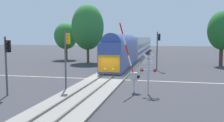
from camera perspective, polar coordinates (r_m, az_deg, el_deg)
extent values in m
plane|color=#333338|center=(28.44, -1.39, -4.33)|extent=(220.00, 220.00, 0.00)
cube|color=beige|center=(28.44, -1.39, -4.33)|extent=(44.00, 0.20, 0.01)
cube|color=gray|center=(28.42, -1.39, -4.16)|extent=(4.40, 80.00, 0.18)
cube|color=#56514C|center=(28.57, -2.79, -3.78)|extent=(0.10, 80.00, 0.14)
cube|color=#56514C|center=(28.24, 0.03, -3.89)|extent=(0.10, 80.00, 0.14)
cube|color=#384C93|center=(38.53, 2.29, 1.70)|extent=(3.00, 18.16, 3.90)
cube|color=orange|center=(29.69, -0.70, -0.62)|extent=(2.76, 0.08, 2.15)
cylinder|color=#384C93|center=(38.45, 2.30, 4.42)|extent=(2.76, 16.35, 2.76)
sphere|color=#F4F2CC|center=(29.87, -1.64, -1.90)|extent=(0.24, 0.24, 0.24)
sphere|color=#F4F2CC|center=(29.65, 0.24, -1.96)|extent=(0.24, 0.24, 0.24)
cube|color=silver|center=(60.03, 5.84, 3.44)|extent=(3.00, 23.54, 4.60)
cube|color=black|center=(59.87, 7.28, 3.70)|extent=(0.04, 21.18, 0.90)
cube|color=#193899|center=(59.94, 7.27, 2.32)|extent=(0.04, 21.65, 0.36)
cube|color=silver|center=(84.35, 7.66, 4.06)|extent=(3.00, 23.54, 4.60)
cube|color=black|center=(84.24, 8.69, 4.24)|extent=(0.04, 21.18, 0.90)
cube|color=#193899|center=(84.29, 8.68, 3.26)|extent=(0.04, 21.65, 0.36)
cylinder|color=#B7B7BC|center=(21.77, 5.22, -5.99)|extent=(0.14, 0.14, 1.10)
cube|color=#B7B7BC|center=(21.61, 5.24, -3.65)|extent=(0.56, 0.40, 0.70)
sphere|color=black|center=(21.57, 6.17, -3.68)|extent=(0.36, 0.36, 0.36)
cylinder|color=red|center=(21.55, 4.91, -2.41)|extent=(0.37, 0.12, 0.97)
cylinder|color=white|center=(21.47, 4.25, 0.08)|extent=(0.37, 0.12, 0.97)
cylinder|color=red|center=(21.44, 3.58, 2.60)|extent=(0.37, 0.12, 0.97)
cylinder|color=white|center=(21.45, 2.91, 5.11)|extent=(0.37, 0.12, 0.97)
cylinder|color=red|center=(21.50, 2.23, 7.62)|extent=(0.37, 0.12, 0.97)
sphere|color=red|center=(21.55, 1.89, 8.86)|extent=(0.14, 0.14, 0.14)
cylinder|color=#B2B2B7|center=(20.84, 8.60, -3.28)|extent=(0.14, 0.14, 3.45)
cube|color=white|center=(20.65, 8.65, 0.49)|extent=(0.98, 0.05, 0.98)
cube|color=white|center=(20.65, 8.65, 0.49)|extent=(0.98, 0.05, 0.98)
cube|color=#B2B2B7|center=(20.78, 8.61, -2.15)|extent=(1.10, 0.08, 0.08)
cylinder|color=black|center=(20.72, 7.08, -2.15)|extent=(0.26, 0.18, 0.26)
cylinder|color=black|center=(20.65, 10.12, -2.22)|extent=(0.26, 0.18, 0.26)
sphere|color=red|center=(20.62, 7.05, -2.19)|extent=(0.20, 0.20, 0.20)
sphere|color=red|center=(20.56, 10.11, -2.26)|extent=(0.20, 0.20, 0.20)
cone|color=black|center=(20.63, 8.67, 1.79)|extent=(0.28, 0.28, 0.22)
cylinder|color=#4C4C51|center=(22.61, -10.95, 0.13)|extent=(0.16, 0.16, 5.60)
cube|color=gold|center=(22.40, -10.38, 5.21)|extent=(0.34, 0.26, 1.00)
sphere|color=red|center=(22.26, -10.54, 6.03)|extent=(0.20, 0.20, 0.20)
cylinder|color=gold|center=(22.23, -10.57, 6.03)|extent=(0.24, 0.10, 0.24)
sphere|color=#262626|center=(22.26, -10.53, 5.21)|extent=(0.20, 0.20, 0.20)
cylinder|color=gold|center=(22.23, -10.56, 5.21)|extent=(0.24, 0.10, 0.24)
sphere|color=#262626|center=(22.27, -10.51, 4.38)|extent=(0.20, 0.20, 0.20)
cylinder|color=gold|center=(22.24, -10.54, 4.38)|extent=(0.24, 0.10, 0.24)
cylinder|color=#4C4C51|center=(22.05, -23.76, -1.19)|extent=(0.16, 0.16, 4.99)
cube|color=black|center=(21.77, -23.34, 3.22)|extent=(0.34, 0.26, 1.00)
sphere|color=red|center=(21.64, -23.60, 4.05)|extent=(0.20, 0.20, 0.20)
cylinder|color=black|center=(21.61, -23.65, 4.04)|extent=(0.24, 0.10, 0.24)
sphere|color=#262626|center=(21.64, -23.57, 3.20)|extent=(0.20, 0.20, 0.20)
cylinder|color=black|center=(21.62, -23.62, 3.20)|extent=(0.24, 0.10, 0.24)
sphere|color=#262626|center=(21.66, -23.54, 2.35)|extent=(0.20, 0.20, 0.20)
cylinder|color=black|center=(21.63, -23.58, 2.35)|extent=(0.24, 0.10, 0.24)
cylinder|color=#4C4C51|center=(36.25, 10.61, 2.30)|extent=(0.16, 0.16, 5.73)
cube|color=black|center=(36.18, 11.11, 5.56)|extent=(0.34, 0.26, 1.00)
sphere|color=red|center=(36.04, 11.12, 6.07)|extent=(0.20, 0.20, 0.20)
cylinder|color=black|center=(36.01, 11.12, 6.07)|extent=(0.24, 0.10, 0.24)
sphere|color=#262626|center=(36.03, 11.11, 5.56)|extent=(0.20, 0.20, 0.20)
cylinder|color=black|center=(36.00, 11.11, 5.56)|extent=(0.24, 0.10, 0.24)
sphere|color=#262626|center=(36.04, 11.10, 5.05)|extent=(0.20, 0.20, 0.20)
cylinder|color=black|center=(36.01, 11.10, 5.05)|extent=(0.24, 0.10, 0.24)
cylinder|color=#4C3828|center=(53.65, -10.79, 1.93)|extent=(0.58, 0.58, 3.04)
ellipsoid|color=#2D7533|center=(53.54, -10.87, 5.87)|extent=(5.02, 5.02, 5.79)
cylinder|color=#4C3828|center=(45.26, 24.39, 1.21)|extent=(0.61, 0.61, 3.63)
ellipsoid|color=#236628|center=(45.17, 24.62, 6.65)|extent=(4.82, 4.82, 6.61)
cylinder|color=brown|center=(46.72, -5.71, 1.79)|extent=(0.49, 0.49, 3.59)
ellipsoid|color=#2D7533|center=(46.65, -5.78, 8.01)|extent=(6.15, 6.15, 8.72)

